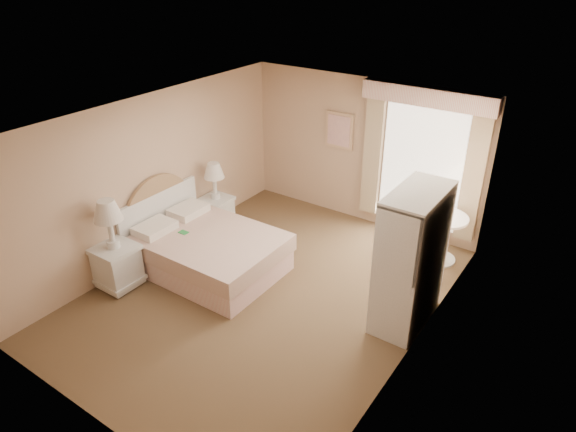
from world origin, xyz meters
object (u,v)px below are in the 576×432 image
Objects in this scene: nightstand_near at (115,256)px; armoire at (410,269)px; bed at (205,249)px; round_table at (442,231)px; cafe_chair at (408,225)px; nightstand_far at (216,204)px.

nightstand_near is 4.00m from armoire.
armoire is at bearing 11.23° from bed.
round_table is at bearing 38.37° from bed.
cafe_chair is at bearing 42.20° from bed.
cafe_chair is (3.01, 1.03, 0.08)m from nightstand_far.
armoire is at bearing 23.95° from nightstand_near.
nightstand_far is (0.00, 2.10, -0.06)m from nightstand_near.
nightstand_far is at bearing 172.63° from armoire.
bed is 2.74× the size of round_table.
bed is 1.77× the size of nightstand_far.
armoire is at bearing -85.13° from round_table.
nightstand_far is (-0.71, 1.06, 0.11)m from bed.
round_table is 1.66m from armoire.
nightstand_near reaches higher than nightstand_far.
nightstand_far is 1.55× the size of round_table.
round_table is at bearing 94.87° from armoire.
cafe_chair is 1.65m from armoire.
round_table is at bearing 18.27° from nightstand_far.
round_table is (3.51, 1.16, 0.06)m from nightstand_far.
nightstand_far is at bearing 124.10° from bed.
round_table is 0.41× the size of armoire.
cafe_chair reaches higher than round_table.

